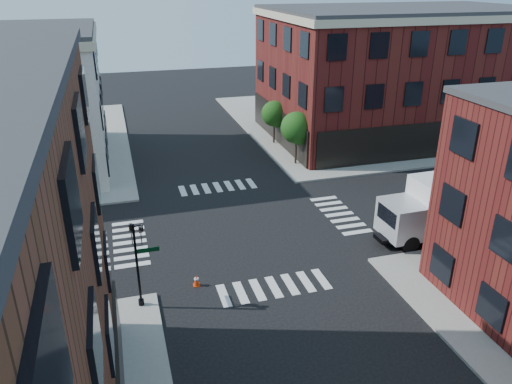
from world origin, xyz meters
name	(u,v)px	position (x,y,z in m)	size (l,w,h in m)	color
ground	(240,228)	(0.00, 0.00, 0.00)	(120.00, 120.00, 0.00)	black
sidewalk_ne	(374,120)	(21.00, 21.00, 0.07)	(30.00, 30.00, 0.15)	gray
building_ne	(400,75)	(20.50, 16.00, 6.00)	(25.00, 16.00, 12.00)	#491312
tree_near	(297,129)	(7.56, 9.98, 3.16)	(2.69, 2.69, 4.49)	black
tree_far	(275,115)	(7.56, 15.98, 2.87)	(2.43, 2.43, 4.07)	black
signal_pole	(138,256)	(-6.72, -6.68, 2.86)	(1.29, 1.24, 4.60)	black
box_truck	(450,206)	(12.10, -4.59, 2.04)	(8.74, 2.86, 3.91)	silver
traffic_cone	(196,280)	(-3.87, -5.70, 0.31)	(0.35, 0.35, 0.64)	red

